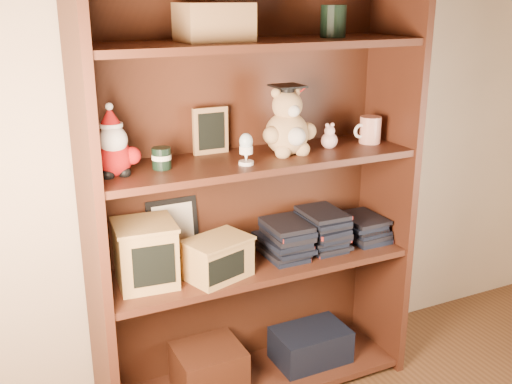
{
  "coord_description": "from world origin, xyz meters",
  "views": [
    {
      "loc": [
        -1.06,
        -0.53,
        1.49
      ],
      "look_at": [
        -0.17,
        1.3,
        0.82
      ],
      "focal_mm": 42.0,
      "sensor_mm": 36.0,
      "label": 1
    }
  ],
  "objects_px": {
    "grad_teddy_bear": "(288,127)",
    "treats_box": "(146,253)",
    "bookcase": "(249,199)",
    "teacher_mug": "(370,130)"
  },
  "relations": [
    {
      "from": "bookcase",
      "to": "grad_teddy_bear",
      "type": "height_order",
      "value": "bookcase"
    },
    {
      "from": "teacher_mug",
      "to": "treats_box",
      "type": "bearing_deg",
      "value": -179.94
    },
    {
      "from": "grad_teddy_bear",
      "to": "teacher_mug",
      "type": "bearing_deg",
      "value": 1.21
    },
    {
      "from": "grad_teddy_bear",
      "to": "treats_box",
      "type": "distance_m",
      "value": 0.66
    },
    {
      "from": "grad_teddy_bear",
      "to": "bookcase",
      "type": "bearing_deg",
      "value": 154.96
    },
    {
      "from": "bookcase",
      "to": "treats_box",
      "type": "bearing_deg",
      "value": -172.89
    },
    {
      "from": "bookcase",
      "to": "teacher_mug",
      "type": "relative_size",
      "value": 13.83
    },
    {
      "from": "grad_teddy_bear",
      "to": "treats_box",
      "type": "relative_size",
      "value": 1.15
    },
    {
      "from": "bookcase",
      "to": "grad_teddy_bear",
      "type": "distance_m",
      "value": 0.3
    },
    {
      "from": "grad_teddy_bear",
      "to": "teacher_mug",
      "type": "relative_size",
      "value": 2.18
    }
  ]
}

